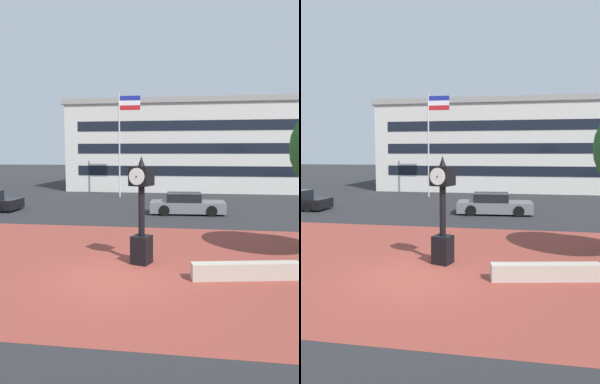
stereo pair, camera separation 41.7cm
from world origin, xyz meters
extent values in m
plane|color=#262628|center=(0.00, 0.00, 0.00)|extent=(200.00, 200.00, 0.00)
cube|color=brown|center=(0.00, 1.66, 0.00)|extent=(44.00, 11.32, 0.01)
cube|color=#ADA393|center=(3.81, 0.35, 0.25)|extent=(3.22, 0.99, 0.50)
cube|color=black|center=(0.54, 1.45, 0.47)|extent=(0.73, 0.73, 0.95)
cylinder|color=black|center=(0.54, 1.45, 1.79)|extent=(0.21, 0.21, 1.68)
cube|color=black|center=(0.54, 1.45, 2.95)|extent=(0.82, 0.82, 0.64)
cylinder|color=white|center=(0.65, 1.77, 2.95)|extent=(0.53, 0.20, 0.55)
sphere|color=black|center=(0.65, 1.78, 2.95)|extent=(0.05, 0.05, 0.05)
cylinder|color=white|center=(0.43, 1.13, 2.95)|extent=(0.53, 0.20, 0.55)
sphere|color=black|center=(0.43, 1.11, 2.95)|extent=(0.05, 0.05, 0.05)
cone|color=black|center=(0.54, 1.45, 3.44)|extent=(0.23, 0.23, 0.33)
cylinder|color=black|center=(-9.90, 12.22, 0.32)|extent=(0.64, 0.23, 0.64)
cylinder|color=black|center=(-9.93, 10.51, 0.32)|extent=(0.64, 0.23, 0.64)
cube|color=slate|center=(1.69, 11.82, 0.44)|extent=(4.58, 2.10, 0.64)
cube|color=black|center=(1.47, 11.81, 1.00)|extent=(2.15, 1.70, 0.56)
cylinder|color=black|center=(3.03, 12.76, 0.32)|extent=(0.65, 0.26, 0.64)
cylinder|color=black|center=(3.13, 11.04, 0.32)|extent=(0.65, 0.26, 0.64)
cylinder|color=black|center=(0.26, 12.60, 0.32)|extent=(0.65, 0.26, 0.64)
cylinder|color=black|center=(0.36, 10.88, 0.32)|extent=(0.65, 0.26, 0.64)
cylinder|color=silver|center=(-4.27, 19.58, 4.25)|extent=(0.12, 0.12, 8.50)
sphere|color=gold|center=(-4.27, 19.58, 8.56)|extent=(0.14, 0.14, 0.14)
cube|color=navy|center=(-3.36, 19.58, 8.16)|extent=(1.70, 0.02, 0.38)
cube|color=white|center=(-3.36, 19.58, 7.77)|extent=(1.70, 0.02, 0.38)
cube|color=red|center=(-3.36, 19.58, 7.39)|extent=(1.70, 0.02, 0.38)
cube|color=beige|center=(2.71, 30.91, 4.12)|extent=(26.22, 15.37, 8.24)
cube|color=gray|center=(2.71, 30.91, 8.49)|extent=(26.74, 15.68, 0.50)
cube|color=black|center=(2.71, 23.20, 2.06)|extent=(23.60, 0.04, 0.90)
cube|color=black|center=(2.71, 23.20, 4.12)|extent=(23.60, 0.04, 0.90)
cube|color=black|center=(2.71, 23.20, 6.18)|extent=(23.60, 0.04, 0.90)
camera|label=1|loc=(2.46, -10.34, 3.70)|focal=34.16mm
camera|label=2|loc=(2.87, -10.27, 3.70)|focal=34.16mm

